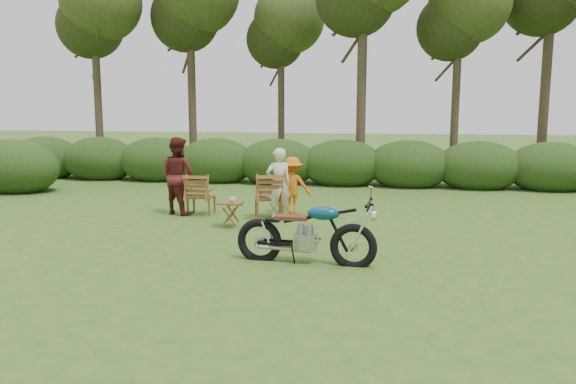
% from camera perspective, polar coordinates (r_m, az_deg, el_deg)
% --- Properties ---
extents(ground, '(80.00, 80.00, 0.00)m').
position_cam_1_polar(ground, '(8.55, 0.45, -7.66)').
color(ground, '#2D531B').
rests_on(ground, ground).
extents(tree_line, '(22.52, 11.62, 8.14)m').
position_cam_1_polar(tree_line, '(17.89, 7.50, 13.22)').
color(tree_line, '#3B2E20').
rests_on(tree_line, ground).
extents(motorcycle, '(2.14, 0.94, 1.19)m').
position_cam_1_polar(motorcycle, '(8.80, 1.77, -7.18)').
color(motorcycle, '#0A658E').
rests_on(motorcycle, ground).
extents(lawn_chair_right, '(0.83, 0.83, 0.97)m').
position_cam_1_polar(lawn_chair_right, '(12.29, -1.98, -2.55)').
color(lawn_chair_right, brown).
rests_on(lawn_chair_right, ground).
extents(lawn_chair_left, '(0.63, 0.63, 0.91)m').
position_cam_1_polar(lawn_chair_left, '(12.79, -8.78, -2.19)').
color(lawn_chair_left, brown).
rests_on(lawn_chair_left, ground).
extents(side_table, '(0.50, 0.43, 0.51)m').
position_cam_1_polar(side_table, '(11.30, -5.83, -2.30)').
color(side_table, brown).
rests_on(side_table, ground).
extents(cup, '(0.16, 0.16, 0.10)m').
position_cam_1_polar(cup, '(11.24, -5.66, -0.77)').
color(cup, beige).
rests_on(cup, side_table).
extents(adult_a, '(0.67, 0.60, 1.53)m').
position_cam_1_polar(adult_a, '(12.08, -0.96, -2.74)').
color(adult_a, beige).
rests_on(adult_a, ground).
extents(adult_b, '(1.03, 0.94, 1.73)m').
position_cam_1_polar(adult_b, '(12.90, -11.00, -2.16)').
color(adult_b, '#511B17').
rests_on(adult_b, ground).
extents(child, '(0.85, 0.51, 1.29)m').
position_cam_1_polar(child, '(12.59, 0.44, -2.27)').
color(child, orange).
rests_on(child, ground).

